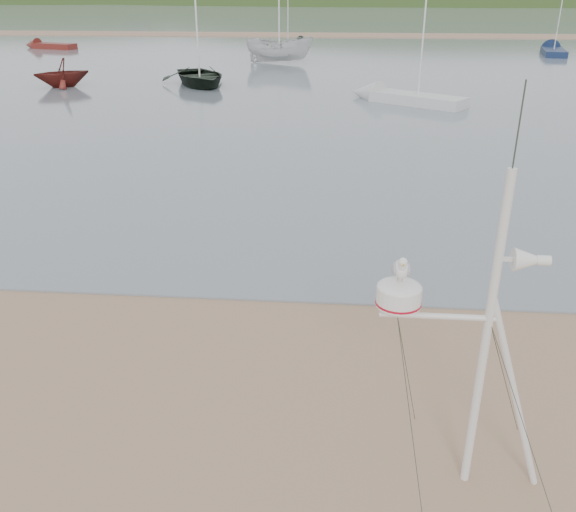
# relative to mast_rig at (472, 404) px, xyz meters

# --- Properties ---
(ground) EXTENTS (560.00, 560.00, 0.00)m
(ground) POSITION_rel_mast_rig_xyz_m (-5.04, 0.43, -1.17)
(ground) COLOR #8B6A50
(ground) RESTS_ON ground
(water) EXTENTS (560.00, 256.00, 0.04)m
(water) POSITION_rel_mast_rig_xyz_m (-5.04, 132.43, -1.15)
(water) COLOR slate
(water) RESTS_ON ground
(sandbar) EXTENTS (560.00, 7.00, 0.07)m
(sandbar) POSITION_rel_mast_rig_xyz_m (-5.04, 70.43, -1.10)
(sandbar) COLOR #8B6A50
(sandbar) RESTS_ON water
(hill_ridge) EXTENTS (620.00, 180.00, 80.00)m
(hill_ridge) POSITION_rel_mast_rig_xyz_m (13.48, 235.43, -20.87)
(hill_ridge) COLOR #213415
(hill_ridge) RESTS_ON ground
(mast_rig) EXTENTS (2.15, 2.29, 4.85)m
(mast_rig) POSITION_rel_mast_rig_xyz_m (0.00, 0.00, 0.00)
(mast_rig) COLOR silver
(mast_rig) RESTS_ON ground
(boat_dark) EXTENTS (3.89, 2.75, 5.34)m
(boat_dark) POSITION_rel_mast_rig_xyz_m (-10.12, 30.95, 1.54)
(boat_dark) COLOR black
(boat_dark) RESTS_ON water
(boat_red) EXTENTS (2.91, 3.15, 3.12)m
(boat_red) POSITION_rel_mast_rig_xyz_m (-18.10, 29.83, 0.43)
(boat_red) COLOR #5D1A15
(boat_red) RESTS_ON water
(boat_white) EXTENTS (2.20, 2.16, 5.21)m
(boat_white) POSITION_rel_mast_rig_xyz_m (-6.51, 42.65, 1.48)
(boat_white) COLOR silver
(boat_white) RESTS_ON water
(sailboat_dark_mid) EXTENTS (4.37, 5.32, 5.60)m
(sailboat_dark_mid) POSITION_rel_mast_rig_xyz_m (-6.21, 56.79, -0.87)
(sailboat_dark_mid) COLOR black
(sailboat_dark_mid) RESTS_ON ground
(sailboat_white_near) EXTENTS (6.14, 4.87, 6.36)m
(sailboat_white_near) POSITION_rel_mast_rig_xyz_m (0.87, 26.73, -0.87)
(sailboat_white_near) COLOR silver
(sailboat_white_near) RESTS_ON ground
(sailboat_blue_far) EXTENTS (3.01, 7.19, 6.95)m
(sailboat_blue_far) POSITION_rel_mast_rig_xyz_m (16.64, 52.21, -0.87)
(sailboat_blue_far) COLOR #122041
(sailboat_blue_far) RESTS_ON ground
(dinghy_red_far) EXTENTS (5.72, 2.90, 1.35)m
(dinghy_red_far) POSITION_rel_mast_rig_xyz_m (-29.86, 52.34, -0.88)
(dinghy_red_far) COLOR #5D1A15
(dinghy_red_far) RESTS_ON ground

